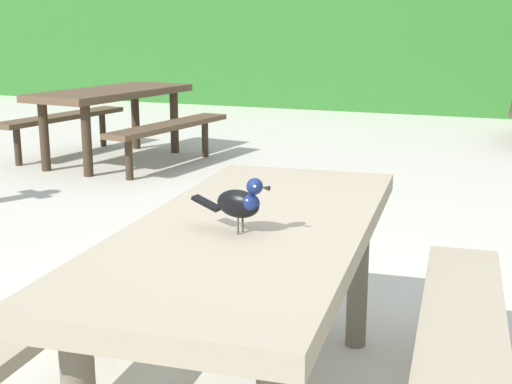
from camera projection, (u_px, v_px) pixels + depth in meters
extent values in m
cube|color=#2D6B28|center=(491.00, 47.00, 10.84)|extent=(28.00, 1.22, 2.07)
cube|color=gray|center=(252.00, 232.00, 2.35)|extent=(0.93, 1.87, 0.07)
cylinder|color=#635B4C|center=(241.00, 262.00, 3.17)|extent=(0.09, 0.09, 0.67)
cylinder|color=#635B4C|center=(358.00, 273.00, 3.02)|extent=(0.09, 0.09, 0.67)
cube|color=gray|center=(73.00, 290.00, 2.61)|extent=(0.44, 1.73, 0.05)
cylinder|color=#635B4C|center=(148.00, 286.00, 3.26)|extent=(0.07, 0.07, 0.39)
cube|color=gray|center=(462.00, 336.00, 2.23)|extent=(0.44, 1.73, 0.05)
cylinder|color=#635B4C|center=(460.00, 321.00, 2.88)|extent=(0.07, 0.07, 0.39)
ellipsoid|color=black|center=(238.00, 204.00, 2.19)|extent=(0.16, 0.09, 0.09)
ellipsoid|color=navy|center=(249.00, 203.00, 2.17)|extent=(0.08, 0.07, 0.06)
sphere|color=navy|center=(255.00, 186.00, 2.15)|extent=(0.05, 0.05, 0.05)
sphere|color=#EAE08C|center=(261.00, 184.00, 2.16)|extent=(0.01, 0.01, 0.01)
sphere|color=#EAE08C|center=(255.00, 186.00, 2.13)|extent=(0.01, 0.01, 0.01)
cone|color=black|center=(266.00, 188.00, 2.13)|extent=(0.03, 0.02, 0.02)
cube|color=black|center=(207.00, 203.00, 2.26)|extent=(0.10, 0.05, 0.04)
cylinder|color=#47423D|center=(243.00, 224.00, 2.22)|extent=(0.01, 0.01, 0.05)
cylinder|color=#47423D|center=(238.00, 226.00, 2.20)|extent=(0.01, 0.01, 0.05)
cube|color=brown|center=(112.00, 93.00, 7.08)|extent=(0.96, 1.87, 0.07)
cylinder|color=#382B1D|center=(174.00, 122.00, 7.64)|extent=(0.09, 0.09, 0.67)
cylinder|color=#382B1D|center=(135.00, 119.00, 7.89)|extent=(0.09, 0.09, 0.67)
cylinder|color=#382B1D|center=(87.00, 141.00, 6.44)|extent=(0.09, 0.09, 0.67)
cylinder|color=#382B1D|center=(44.00, 136.00, 6.69)|extent=(0.09, 0.09, 0.67)
cube|color=brown|center=(169.00, 126.00, 6.82)|extent=(0.47, 1.73, 0.05)
cylinder|color=#382B1D|center=(205.00, 139.00, 7.42)|extent=(0.07, 0.07, 0.39)
cylinder|color=#382B1D|center=(129.00, 159.00, 6.32)|extent=(0.07, 0.07, 0.39)
cube|color=brown|center=(62.00, 117.00, 7.47)|extent=(0.47, 1.73, 0.05)
cylinder|color=#382B1D|center=(103.00, 130.00, 8.07)|extent=(0.07, 0.07, 0.39)
cylinder|color=#382B1D|center=(18.00, 146.00, 6.97)|extent=(0.07, 0.07, 0.39)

